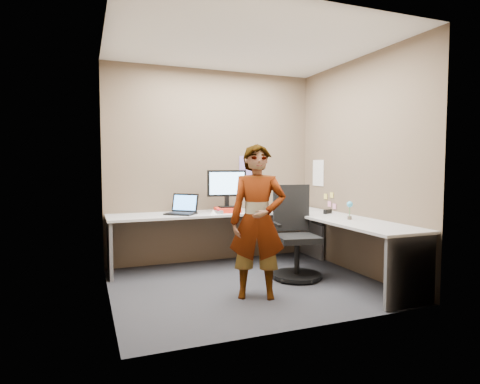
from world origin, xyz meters
name	(u,v)px	position (x,y,z in m)	size (l,w,h in m)	color
ground	(247,285)	(0.00, 0.00, 0.00)	(3.00, 3.00, 0.00)	#232328
wall_back	(213,166)	(0.00, 1.30, 1.35)	(3.00, 3.00, 0.00)	brown
wall_right	(358,166)	(1.50, 0.00, 1.35)	(2.70, 2.70, 0.00)	brown
wall_left	(107,167)	(-1.50, 0.00, 1.35)	(2.70, 2.70, 0.00)	brown
ceiling	(248,44)	(0.00, 0.00, 2.70)	(3.00, 3.00, 0.00)	white
desk	(268,227)	(0.44, 0.39, 0.59)	(2.98, 2.58, 0.73)	#ACACAC
paper_ream	(227,210)	(0.08, 0.91, 0.76)	(0.33, 0.24, 0.07)	red
monitor	(227,185)	(0.08, 0.93, 1.09)	(0.53, 0.18, 0.50)	black
laptop	(183,209)	(-0.52, 0.96, 0.80)	(0.47, 0.47, 0.26)	black
trackball_mouse	(218,212)	(-0.10, 0.78, 0.76)	(0.12, 0.08, 0.07)	#B7B7BC
origami	(213,212)	(-0.17, 0.75, 0.76)	(0.10, 0.10, 0.06)	white
stapler	(328,212)	(1.26, 0.30, 0.76)	(0.15, 0.04, 0.06)	black
flower	(350,207)	(1.18, -0.27, 0.87)	(0.07, 0.07, 0.22)	brown
calendar_purple	(249,170)	(0.55, 1.29, 1.30)	(0.30, 0.01, 0.40)	#846BB7
calendar_white	(318,173)	(1.49, 0.90, 1.25)	(0.01, 0.28, 0.38)	white
sticky_note_a	(332,195)	(1.49, 0.55, 0.95)	(0.01, 0.07, 0.07)	#F2E059
sticky_note_b	(329,204)	(1.49, 0.60, 0.82)	(0.01, 0.07, 0.07)	pink
sticky_note_c	(334,206)	(1.49, 0.48, 0.80)	(0.01, 0.07, 0.07)	pink
sticky_note_d	(326,196)	(1.49, 0.70, 0.92)	(0.01, 0.07, 0.07)	#F2E059
office_chair	(295,241)	(0.66, 0.08, 0.45)	(0.61, 0.59, 1.10)	black
person	(258,221)	(-0.06, -0.42, 0.79)	(0.58, 0.38, 1.58)	#999399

